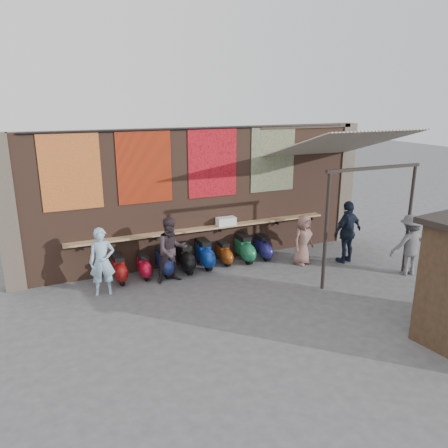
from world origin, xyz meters
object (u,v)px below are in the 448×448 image
(shopper_navy, at_px, (348,232))
(scooter_stool_3, at_px, (186,258))
(scooter_stool_0, at_px, (119,269))
(shelf_box, at_px, (226,221))
(scooter_stool_5, at_px, (224,254))
(scooter_stool_6, at_px, (244,249))
(scooter_stool_7, at_px, (263,247))
(scooter_stool_4, at_px, (205,254))
(scooter_stool_1, at_px, (144,266))
(diner_right, at_px, (172,250))
(shopper_grey, at_px, (410,245))
(diner_left, at_px, (102,262))
(scooter_stool_2, at_px, (164,261))
(shopper_tan, at_px, (303,240))

(shopper_navy, bearing_deg, scooter_stool_3, -26.32)
(scooter_stool_0, bearing_deg, shelf_box, 5.39)
(scooter_stool_5, distance_m, shopper_navy, 3.75)
(scooter_stool_3, relative_size, scooter_stool_6, 0.98)
(scooter_stool_5, xyz_separation_m, scooter_stool_7, (1.27, -0.06, 0.03))
(scooter_stool_0, relative_size, scooter_stool_4, 0.88)
(scooter_stool_1, height_order, scooter_stool_4, scooter_stool_4)
(scooter_stool_6, distance_m, diner_right, 2.55)
(scooter_stool_1, xyz_separation_m, shopper_grey, (6.87, -2.75, 0.53))
(scooter_stool_0, distance_m, scooter_stool_7, 4.39)
(scooter_stool_7, distance_m, diner_left, 4.95)
(scooter_stool_5, bearing_deg, scooter_stool_0, -179.09)
(scooter_stool_1, xyz_separation_m, scooter_stool_5, (2.44, 0.04, 0.00))
(scooter_stool_0, height_order, diner_right, diner_right)
(scooter_stool_2, bearing_deg, scooter_stool_5, 2.46)
(shopper_tan, bearing_deg, diner_left, 161.69)
(scooter_stool_0, bearing_deg, shopper_tan, -9.28)
(scooter_stool_3, distance_m, diner_left, 2.50)
(scooter_stool_5, bearing_deg, scooter_stool_6, -4.63)
(scooter_stool_3, bearing_deg, scooter_stool_5, 2.94)
(shopper_navy, bearing_deg, shopper_tan, -28.49)
(scooter_stool_2, distance_m, shopper_tan, 4.12)
(scooter_stool_2, distance_m, shopper_navy, 5.49)
(shopper_navy, bearing_deg, shopper_grey, 112.15)
(scooter_stool_7, xyz_separation_m, shopper_navy, (2.18, -1.25, 0.58))
(scooter_stool_3, bearing_deg, scooter_stool_4, 3.78)
(shelf_box, height_order, scooter_stool_0, shelf_box)
(scooter_stool_3, relative_size, diner_left, 0.49)
(shelf_box, height_order, scooter_stool_1, shelf_box)
(scooter_stool_0, height_order, scooter_stool_6, scooter_stool_6)
(diner_right, bearing_deg, scooter_stool_5, 15.65)
(shelf_box, bearing_deg, scooter_stool_4, -160.66)
(scooter_stool_4, relative_size, scooter_stool_5, 1.24)
(shopper_tan, bearing_deg, scooter_stool_1, 153.64)
(scooter_stool_2, xyz_separation_m, scooter_stool_5, (1.87, 0.08, -0.07))
(shelf_box, distance_m, scooter_stool_2, 2.24)
(scooter_stool_5, relative_size, diner_right, 0.40)
(scooter_stool_2, relative_size, scooter_stool_5, 1.21)
(scooter_stool_2, height_order, scooter_stool_6, scooter_stool_6)
(shopper_grey, bearing_deg, shelf_box, -22.88)
(scooter_stool_0, distance_m, diner_left, 0.92)
(diner_right, relative_size, shopper_grey, 1.02)
(scooter_stool_1, relative_size, shopper_grey, 0.41)
(scooter_stool_3, bearing_deg, shopper_navy, -14.90)
(scooter_stool_0, relative_size, scooter_stool_7, 0.99)
(scooter_stool_6, bearing_deg, scooter_stool_2, -179.38)
(diner_right, height_order, shopper_grey, diner_right)
(scooter_stool_0, xyz_separation_m, scooter_stool_6, (3.77, -0.00, 0.05))
(shelf_box, distance_m, diner_right, 2.17)
(shopper_grey, bearing_deg, scooter_stool_4, -15.86)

